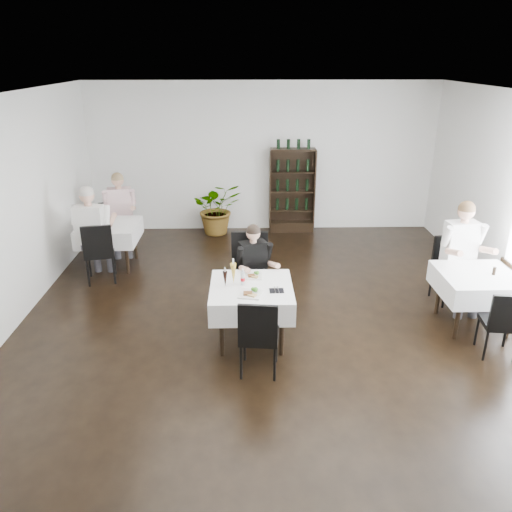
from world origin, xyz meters
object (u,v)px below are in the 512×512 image
at_px(main_table, 251,297).
at_px(diner_main, 255,264).
at_px(potted_tree, 217,208).
at_px(wine_shelf, 292,191).

relative_size(main_table, diner_main, 0.77).
relative_size(potted_tree, diner_main, 0.81).
xyz_separation_m(wine_shelf, potted_tree, (-1.54, -0.11, -0.31)).
distance_m(wine_shelf, diner_main, 3.74).
relative_size(wine_shelf, main_table, 1.70).
xyz_separation_m(wine_shelf, diner_main, (-0.84, -3.64, -0.07)).
xyz_separation_m(potted_tree, diner_main, (0.70, -3.53, 0.24)).
bearing_deg(main_table, potted_tree, 98.64).
bearing_deg(diner_main, main_table, -95.04).
xyz_separation_m(wine_shelf, main_table, (-0.90, -4.31, -0.23)).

